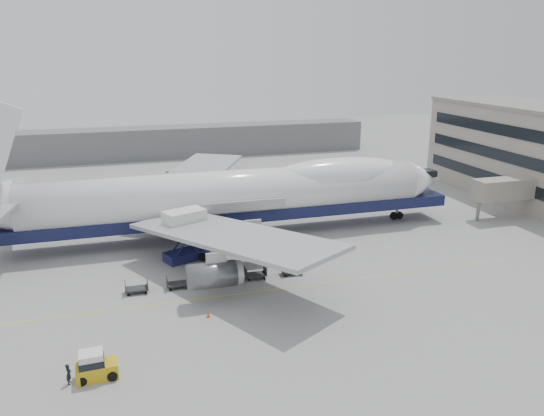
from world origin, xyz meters
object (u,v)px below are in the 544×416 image
object	(u,v)px
airliner	(235,195)
ground_worker	(69,374)
baggage_tug	(95,366)
catering_truck	(185,232)

from	to	relation	value
airliner	ground_worker	world-z (taller)	airliner
airliner	ground_worker	xyz separation A→B (m)	(-19.32, -29.18, -4.80)
baggage_tug	ground_worker	size ratio (longest dim) A/B	1.90
baggage_tug	catering_truck	bearing A→B (deg)	63.26
airliner	catering_truck	xyz separation A→B (m)	(-7.58, -6.96, -2.18)
ground_worker	airliner	bearing A→B (deg)	-26.10
baggage_tug	ground_worker	xyz separation A→B (m)	(-1.87, -0.19, -0.17)
baggage_tug	ground_worker	bearing A→B (deg)	-176.66
catering_truck	ground_worker	size ratio (longest dim) A/B	3.73
ground_worker	baggage_tug	bearing A→B (deg)	-76.66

